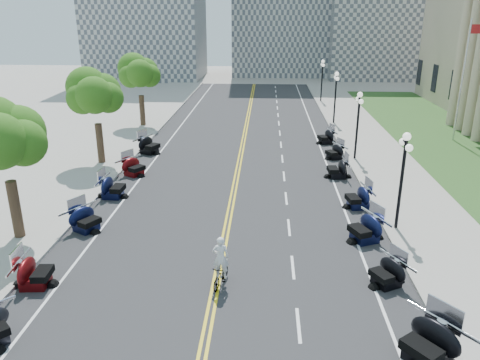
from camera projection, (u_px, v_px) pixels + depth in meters
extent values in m
plane|color=gray|center=(220.00, 265.00, 20.49)|extent=(160.00, 160.00, 0.00)
cube|color=#333335|center=(235.00, 186.00, 29.89)|extent=(16.00, 90.00, 0.01)
cube|color=yellow|center=(233.00, 185.00, 29.89)|extent=(0.12, 90.00, 0.00)
cube|color=yellow|center=(237.00, 186.00, 29.88)|extent=(0.12, 90.00, 0.00)
cube|color=white|center=(336.00, 187.00, 29.55)|extent=(0.12, 90.00, 0.00)
cube|color=white|center=(136.00, 184.00, 30.23)|extent=(0.12, 90.00, 0.00)
cube|color=white|center=(298.00, 325.00, 16.56)|extent=(0.12, 2.00, 0.00)
cube|color=white|center=(293.00, 267.00, 20.32)|extent=(0.12, 2.00, 0.00)
cube|color=white|center=(289.00, 227.00, 24.08)|extent=(0.12, 2.00, 0.00)
cube|color=white|center=(286.00, 198.00, 27.84)|extent=(0.12, 2.00, 0.00)
cube|color=white|center=(284.00, 176.00, 31.59)|extent=(0.12, 2.00, 0.00)
cube|color=white|center=(282.00, 159.00, 35.35)|extent=(0.12, 2.00, 0.00)
cube|color=white|center=(281.00, 145.00, 39.11)|extent=(0.12, 2.00, 0.00)
cube|color=white|center=(280.00, 133.00, 42.87)|extent=(0.12, 2.00, 0.00)
cube|color=white|center=(279.00, 123.00, 46.63)|extent=(0.12, 2.00, 0.00)
cube|color=white|center=(278.00, 115.00, 50.38)|extent=(0.12, 2.00, 0.00)
cube|color=white|center=(277.00, 108.00, 54.14)|extent=(0.12, 2.00, 0.00)
cube|color=white|center=(277.00, 102.00, 57.90)|extent=(0.12, 2.00, 0.00)
cube|color=white|center=(276.00, 96.00, 61.66)|extent=(0.12, 2.00, 0.00)
cube|color=white|center=(276.00, 91.00, 65.42)|extent=(0.12, 2.00, 0.00)
cube|color=white|center=(275.00, 87.00, 69.17)|extent=(0.12, 2.00, 0.00)
cube|color=#9E9991|center=(402.00, 188.00, 29.31)|extent=(5.00, 90.00, 0.15)
cube|color=#9E9991|center=(74.00, 181.00, 30.42)|extent=(5.00, 90.00, 0.15)
cube|color=#356023|center=(465.00, 154.00, 36.46)|extent=(9.00, 60.00, 0.10)
cube|color=gray|center=(391.00, 9.00, 76.67)|extent=(20.00, 14.00, 22.00)
imported|color=#A51414|center=(221.00, 275.00, 18.84)|extent=(0.87, 1.65, 0.95)
imported|color=white|center=(220.00, 244.00, 18.37)|extent=(0.67, 0.44, 1.83)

